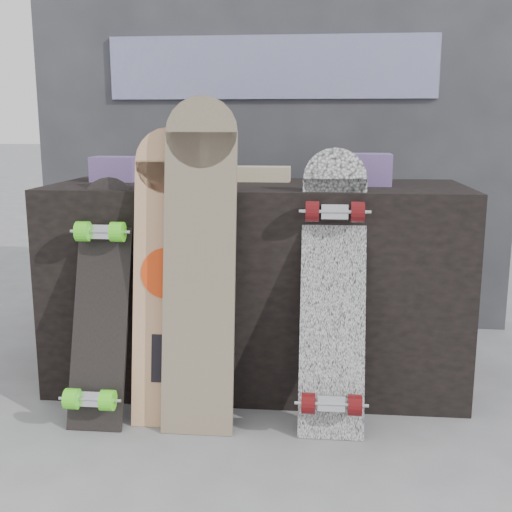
# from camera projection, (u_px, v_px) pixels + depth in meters

# --- Properties ---
(ground) EXTENTS (60.00, 60.00, 0.00)m
(ground) POSITION_uv_depth(u_px,v_px,m) (242.00, 435.00, 2.17)
(ground) COLOR slate
(ground) RESTS_ON ground
(vendor_table) EXTENTS (1.60, 0.60, 0.80)m
(vendor_table) POSITION_uv_depth(u_px,v_px,m) (257.00, 284.00, 2.57)
(vendor_table) COLOR black
(vendor_table) RESTS_ON ground
(booth) EXTENTS (2.40, 0.22, 2.20)m
(booth) POSITION_uv_depth(u_px,v_px,m) (273.00, 109.00, 3.26)
(booth) COLOR #303135
(booth) RESTS_ON ground
(merch_box_purple) EXTENTS (0.18, 0.12, 0.10)m
(merch_box_purple) POSITION_uv_depth(u_px,v_px,m) (115.00, 169.00, 2.62)
(merch_box_purple) COLOR #493A76
(merch_box_purple) RESTS_ON vendor_table
(merch_box_small) EXTENTS (0.14, 0.14, 0.12)m
(merch_box_small) POSITION_uv_depth(u_px,v_px,m) (372.00, 170.00, 2.45)
(merch_box_small) COLOR #493A76
(merch_box_small) RESTS_ON vendor_table
(merch_box_flat) EXTENTS (0.22, 0.10, 0.06)m
(merch_box_flat) POSITION_uv_depth(u_px,v_px,m) (263.00, 174.00, 2.62)
(merch_box_flat) COLOR #D1B78C
(merch_box_flat) RESTS_ON vendor_table
(longboard_geisha) EXTENTS (0.23, 0.21, 1.02)m
(longboard_geisha) POSITION_uv_depth(u_px,v_px,m) (167.00, 269.00, 2.21)
(longboard_geisha) COLOR #C6B885
(longboard_geisha) RESTS_ON ground
(longboard_celtic) EXTENTS (0.24, 0.22, 1.13)m
(longboard_celtic) POSITION_uv_depth(u_px,v_px,m) (200.00, 255.00, 2.16)
(longboard_celtic) COLOR tan
(longboard_celtic) RESTS_ON ground
(longboard_cascadia) EXTENTS (0.22, 0.35, 0.95)m
(longboard_cascadia) POSITION_uv_depth(u_px,v_px,m) (333.00, 287.00, 2.17)
(longboard_cascadia) COLOR white
(longboard_cascadia) RESTS_ON ground
(skateboard_dark) EXTENTS (0.19, 0.35, 0.85)m
(skateboard_dark) POSITION_uv_depth(u_px,v_px,m) (101.00, 299.00, 2.23)
(skateboard_dark) COLOR black
(skateboard_dark) RESTS_ON ground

